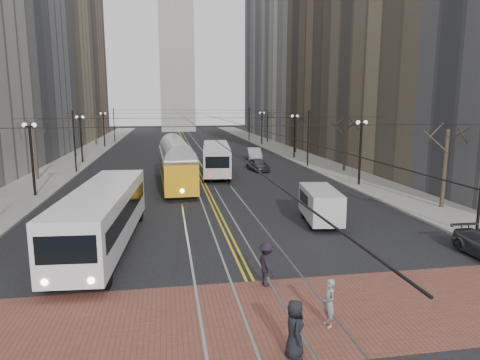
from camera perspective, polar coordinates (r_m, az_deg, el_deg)
name	(u,v)px	position (r m, az deg, el deg)	size (l,w,h in m)	color
ground	(246,272)	(19.23, 0.79, -12.22)	(260.00, 260.00, 0.00)	black
sidewalk_left	(82,156)	(63.99, -20.27, 3.00)	(5.00, 140.00, 0.15)	gray
sidewalk_right	(289,152)	(65.50, 6.52, 3.72)	(5.00, 140.00, 0.15)	gray
crosswalk_band	(267,316)	(15.68, 3.59, -17.67)	(25.00, 6.00, 0.01)	brown
streetcar_rails	(190,155)	(63.00, -6.72, 3.39)	(4.80, 130.00, 0.02)	gray
centre_lines	(190,154)	(63.00, -6.72, 3.40)	(0.42, 130.00, 0.01)	gold
building_left_far	(62,46)	(106.61, -22.65, 16.21)	(16.00, 20.00, 40.00)	brown
building_right_mid	(356,39)	(70.37, 15.23, 17.70)	(16.00, 20.00, 34.00)	brown
building_right_midfar	(323,6)	(90.92, 11.06, 21.81)	(20.00, 20.00, 52.00)	#A9A79F
building_right_far	(285,50)	(108.16, 6.01, 16.81)	(16.00, 20.00, 40.00)	slate
lamp_posts	(197,146)	(46.57, -5.69, 4.51)	(27.60, 57.20, 5.60)	black
street_trees	(194,141)	(53.03, -6.20, 5.18)	(31.68, 53.28, 5.60)	#382D23
trolley_wires	(194,133)	(52.54, -6.19, 6.21)	(25.96, 120.00, 6.60)	black
transit_bus	(103,219)	(22.87, -17.76, -4.96)	(2.59, 12.42, 3.11)	silver
streetcar	(176,167)	(39.00, -8.52, 1.67)	(2.60, 14.01, 3.30)	#F3A815
rear_bus	(216,160)	(44.87, -3.18, 2.72)	(2.57, 11.84, 3.09)	silver
cargo_van	(320,206)	(26.89, 10.66, -3.46)	(1.87, 4.86, 2.15)	silver
sedan_grey	(258,165)	(47.33, 2.40, 2.07)	(1.63, 4.04, 1.38)	#3C3F44
sedan_silver	(254,154)	(56.38, 1.88, 3.49)	(1.70, 4.88, 1.61)	#9FA1A6
pedestrian_a	(295,329)	(13.20, 7.31, -19.11)	(0.85, 0.55, 1.74)	black
pedestrian_b	(329,303)	(14.99, 11.78, -15.73)	(0.60, 0.39, 1.64)	gray
pedestrian_d	(266,264)	(17.64, 3.55, -11.13)	(1.18, 0.68, 1.83)	black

